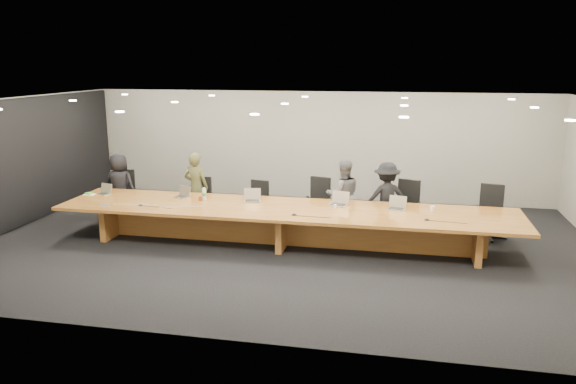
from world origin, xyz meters
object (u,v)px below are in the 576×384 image
chair_far_left (123,194)px  mic_right (427,219)px  conference_table (285,219)px  laptop_c (252,195)px  person_c (343,195)px  water_bottle (204,194)px  laptop_d (338,199)px  mic_left (141,205)px  chair_mid_right (316,203)px  paper_cup_near (335,206)px  av_box (105,205)px  laptop_a (103,189)px  chair_far_right (490,212)px  amber_mug (200,198)px  mic_center (294,214)px  chair_left (199,200)px  chair_right (405,207)px  chair_mid_left (256,203)px  laptop_b (181,192)px  laptop_e (397,203)px  person_d (386,198)px  person_a (120,186)px

chair_far_left → mic_right: (6.78, -1.56, 0.21)m
conference_table → laptop_c: laptop_c is taller
conference_table → person_c: 1.63m
person_c → water_bottle: bearing=1.9°
laptop_d → mic_left: 3.92m
conference_table → chair_mid_right: bearing=72.1°
paper_cup_near → av_box: paper_cup_near is taller
laptop_a → chair_far_left: bearing=106.6°
chair_far_right → chair_far_left: bearing=-167.4°
laptop_a → mic_left: laptop_a is taller
amber_mug → mic_center: amber_mug is taller
chair_left → laptop_c: chair_left is taller
chair_right → water_bottle: 4.21m
chair_mid_left → laptop_d: 2.07m
laptop_a → mic_right: laptop_a is taller
chair_left → amber_mug: (0.39, -0.96, 0.28)m
chair_right → mic_left: chair_right is taller
chair_left → paper_cup_near: chair_left is taller
av_box → chair_left: bearing=32.9°
chair_left → paper_cup_near: 3.35m
chair_right → chair_mid_left: bearing=-160.6°
chair_left → chair_mid_left: bearing=0.6°
mic_center → mic_right: 2.42m
chair_left → chair_mid_right: 2.64m
chair_mid_left → laptop_c: 0.89m
person_c → av_box: size_ratio=8.90×
paper_cup_near → mic_right: size_ratio=0.69×
paper_cup_near → laptop_c: bearing=173.5°
amber_mug → av_box: size_ratio=0.55×
chair_right → mic_center: bearing=-121.8°
chair_far_left → laptop_b: 1.96m
chair_mid_left → amber_mug: (-0.93, -0.94, 0.29)m
laptop_b → laptop_e: 4.46m
chair_mid_left → amber_mug: size_ratio=10.82×
chair_mid_left → laptop_b: (-1.43, -0.74, 0.36)m
chair_mid_right → av_box: bearing=-140.0°
conference_table → laptop_c: 0.92m
laptop_b → mic_right: size_ratio=2.76×
person_d → chair_far_left: bearing=-15.1°
paper_cup_near → mic_left: (-3.81, -0.57, -0.03)m
amber_mug → chair_far_left: bearing=156.3°
person_d → chair_right: bearing=177.9°
chair_right → amber_mug: 4.28m
laptop_e → chair_mid_right: bearing=161.6°
conference_table → laptop_e: size_ratio=26.92×
chair_far_right → person_d: (-2.08, -0.02, 0.19)m
chair_far_left → mic_right: chair_far_left is taller
conference_table → person_a: bearing=164.1°
conference_table → paper_cup_near: 1.01m
chair_mid_right → laptop_b: (-2.74, -0.88, 0.32)m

